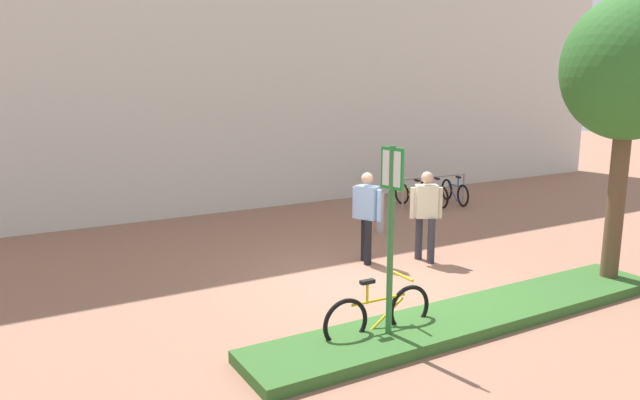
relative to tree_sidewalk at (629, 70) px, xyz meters
The scene contains 10 objects.
ground_plane 5.37m from the tree_sidewalk, 148.74° to the left, with size 60.00×60.00×0.00m, color #936651.
building_facade 9.87m from the tree_sidewalk, 110.71° to the left, with size 28.00×1.20×10.00m, color silver.
planter_strip 4.62m from the tree_sidewalk, behind, with size 7.00×1.10×0.16m, color #336028.
tree_sidewalk is the anchor object (origin of this frame).
parking_sign_post 4.93m from the tree_sidewalk, behind, with size 0.09×0.36×2.60m.
bike_at_sign 5.59m from the tree_sidewalk, behind, with size 1.68×0.42×0.86m.
bike_rack_cluster 7.44m from the tree_sidewalk, 74.88° to the left, with size 2.11×1.68×0.83m.
bollard_steel 5.84m from the tree_sidewalk, 104.65° to the left, with size 0.16×0.16×0.90m, color #ADADB2.
person_shirt_white 4.89m from the tree_sidewalk, 132.52° to the left, with size 0.38×0.56×1.72m.
person_casual_tan 4.06m from the tree_sidewalk, 124.56° to the left, with size 0.55×0.46×1.72m.
Camera 1 is at (-5.50, -7.94, 3.39)m, focal length 33.44 mm.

